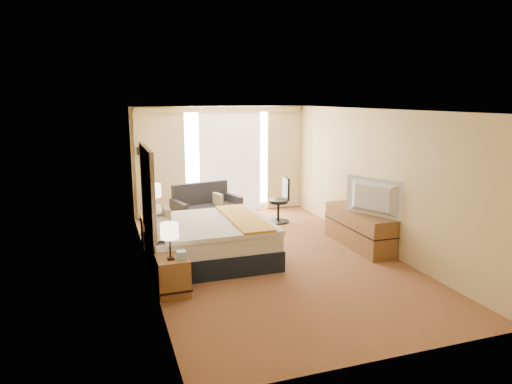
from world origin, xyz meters
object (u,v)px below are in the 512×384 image
object	(u,v)px
nightstand_right	(153,229)
bed	(209,240)
media_dresser	(359,228)
lamp_right	(153,191)
nightstand_left	(173,276)
lamp_left	(170,232)
loveseat	(206,211)
floor_lamp	(141,169)
television	(371,198)
desk_chair	(281,203)

from	to	relation	value
nightstand_right	bed	distance (m)	1.54
media_dresser	lamp_right	world-z (taller)	lamp_right
nightstand_left	media_dresser	world-z (taller)	media_dresser
nightstand_left	lamp_left	bearing A→B (deg)	-112.94
loveseat	floor_lamp	world-z (taller)	floor_lamp
bed	lamp_right	distance (m)	1.67
nightstand_left	loveseat	bearing A→B (deg)	70.12
television	lamp_left	bearing A→B (deg)	75.71
nightstand_right	floor_lamp	world-z (taller)	floor_lamp
bed	lamp_right	xyz separation A→B (m)	(-0.78, 1.32, 0.66)
nightstand_left	loveseat	xyz separation A→B (m)	(1.28, 3.54, 0.03)
lamp_right	nightstand_left	bearing A→B (deg)	-90.72
floor_lamp	television	world-z (taller)	floor_lamp
media_dresser	floor_lamp	distance (m)	5.05
television	nightstand_right	bearing A→B (deg)	37.79
nightstand_right	television	world-z (taller)	television
lamp_right	loveseat	bearing A→B (deg)	39.55
nightstand_right	television	size ratio (longest dim) A/B	0.46
bed	lamp_left	xyz separation A→B (m)	(-0.84, -1.27, 0.59)
nightstand_right	floor_lamp	bearing A→B (deg)	90.93
loveseat	desk_chair	world-z (taller)	desk_chair
lamp_right	television	size ratio (longest dim) A/B	0.52
bed	nightstand_right	bearing A→B (deg)	121.69
bed	lamp_right	world-z (taller)	lamp_right
media_dresser	desk_chair	xyz separation A→B (m)	(-0.77, 2.09, 0.11)
floor_lamp	lamp_right	world-z (taller)	floor_lamp
loveseat	nightstand_right	bearing A→B (deg)	-155.00
nightstand_right	lamp_right	size ratio (longest dim) A/B	0.88
lamp_left	nightstand_left	bearing A→B (deg)	67.06
loveseat	desk_chair	distance (m)	1.70
bed	television	distance (m)	2.98
nightstand_left	television	xyz separation A→B (m)	(3.65, 0.60, 0.77)
lamp_left	floor_lamp	bearing A→B (deg)	89.96
loveseat	lamp_left	xyz separation A→B (m)	(-1.31, -3.62, 0.66)
nightstand_right	floor_lamp	size ratio (longest dim) A/B	0.32
desk_chair	television	xyz separation A→B (m)	(0.72, -2.54, 0.59)
lamp_right	television	world-z (taller)	television
floor_lamp	lamp_left	xyz separation A→B (m)	(-0.00, -4.43, -0.24)
desk_chair	lamp_left	size ratio (longest dim) A/B	1.92
nightstand_right	desk_chair	bearing A→B (deg)	12.41
nightstand_right	desk_chair	size ratio (longest dim) A/B	0.54
nightstand_left	television	distance (m)	3.78
nightstand_left	nightstand_right	size ratio (longest dim) A/B	1.00
nightstand_right	bed	xyz separation A→B (m)	(0.81, -1.31, 0.09)
nightstand_right	floor_lamp	xyz separation A→B (m)	(-0.03, 1.85, 0.93)
bed	lamp_left	size ratio (longest dim) A/B	3.89
nightstand_left	bed	world-z (taller)	bed
media_dresser	lamp_left	bearing A→B (deg)	-163.19
media_dresser	bed	bearing A→B (deg)	177.24
lamp_right	nightstand_right	bearing A→B (deg)	-161.45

